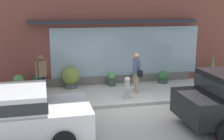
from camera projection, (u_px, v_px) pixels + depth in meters
The scene contains 14 objects.
ground_plane at pixel (134, 103), 10.69m from camera, with size 60.00×60.00×0.00m, color #B2AFA8.
curb_strip at pixel (136, 104), 10.48m from camera, with size 14.00×0.24×0.12m, color #B2B2AD.
storefront at pixel (114, 26), 13.15m from camera, with size 14.00×0.81×5.41m.
fire_hydrant at pixel (127, 88), 11.19m from camera, with size 0.39×0.35×0.86m.
pedestrian_with_handbag at pixel (137, 70), 11.81m from camera, with size 0.28×0.64×1.66m.
pedestrian_passerby at pixel (41, 72), 11.26m from camera, with size 0.42×0.37×1.68m.
parked_car_silver at pixel (8, 113), 7.45m from camera, with size 4.09×2.15×1.44m.
potted_plant_near_hydrant at pixel (213, 68), 14.07m from camera, with size 0.27×0.27×1.21m.
potted_plant_window_left at pixel (71, 77), 12.60m from camera, with size 0.79×0.79×0.95m.
potted_plant_corner_tall at pixel (19, 82), 12.07m from camera, with size 0.41×0.41×0.73m.
potted_plant_window_center at pixel (163, 77), 13.45m from camera, with size 0.46×0.46×0.59m.
potted_plant_by_entrance at pixel (40, 80), 12.47m from camera, with size 0.53×0.53×0.73m.
potted_plant_low_front at pixel (111, 79), 13.03m from camera, with size 0.36×0.36×0.63m.
potted_plant_window_right at pixel (134, 78), 13.30m from camera, with size 0.25×0.25×0.56m.
Camera 1 is at (-3.08, -9.72, 3.53)m, focal length 46.44 mm.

